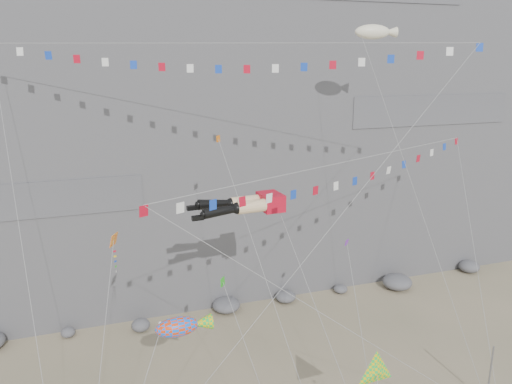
{
  "coord_description": "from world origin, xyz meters",
  "views": [
    {
      "loc": [
        -10.91,
        -24.12,
        23.03
      ],
      "look_at": [
        0.25,
        9.0,
        13.65
      ],
      "focal_mm": 35.0,
      "sensor_mm": 36.0,
      "label": 1
    }
  ],
  "objects": [
    {
      "name": "anchor_pole_right",
      "position": [
        13.6,
        -1.24,
        2.2
      ],
      "size": [
        0.12,
        0.12,
        4.4
      ],
      "primitive_type": "cylinder",
      "color": "gray",
      "rests_on": "ground"
    },
    {
      "name": "cliff",
      "position": [
        0.0,
        32.0,
        25.0
      ],
      "size": [
        80.0,
        28.0,
        50.0
      ],
      "primitive_type": "cube",
      "color": "slate",
      "rests_on": "ground"
    },
    {
      "name": "flag_banner_upper",
      "position": [
        -1.46,
        8.85,
        23.97
      ],
      "size": [
        30.39,
        18.12,
        29.56
      ],
      "color": "red",
      "rests_on": "ground"
    },
    {
      "name": "small_kite_c",
      "position": [
        -3.76,
        3.4,
        9.47
      ],
      "size": [
        2.5,
        11.64,
        14.63
      ],
      "color": "green",
      "rests_on": "ground"
    },
    {
      "name": "harlequin_kite",
      "position": [
        -10.05,
        4.7,
        12.61
      ],
      "size": [
        3.87,
        10.61,
        16.22
      ],
      "color": "red",
      "rests_on": "ground"
    },
    {
      "name": "small_kite_a",
      "position": [
        -2.34,
        8.8,
        17.07
      ],
      "size": [
        3.14,
        15.73,
        23.35
      ],
      "color": "orange",
      "rests_on": "ground"
    },
    {
      "name": "legs_kite",
      "position": [
        -1.35,
        6.23,
        13.61
      ],
      "size": [
        7.61,
        15.58,
        19.93
      ],
      "rotation": [
        0.0,
        0.0,
        0.08
      ],
      "color": "red",
      "rests_on": "ground"
    },
    {
      "name": "delta_kite",
      "position": [
        3.26,
        -3.25,
        6.03
      ],
      "size": [
        2.75,
        4.25,
        7.93
      ],
      "color": "yellow",
      "rests_on": "ground"
    },
    {
      "name": "fish_windsock",
      "position": [
        -7.25,
        0.23,
        8.89
      ],
      "size": [
        7.47,
        6.1,
        11.8
      ],
      "color": "#EB3A0C",
      "rests_on": "ground"
    },
    {
      "name": "blimp_windsock",
      "position": [
        10.22,
        10.75,
        24.91
      ],
      "size": [
        5.41,
        13.14,
        27.94
      ],
      "color": "#FAF1CE",
      "rests_on": "ground"
    },
    {
      "name": "small_kite_b",
      "position": [
        5.9,
        5.31,
        9.98
      ],
      "size": [
        4.08,
        12.69,
        16.23
      ],
      "color": "purple",
      "rests_on": "ground"
    },
    {
      "name": "flag_banner_lower",
      "position": [
        4.87,
        4.16,
        16.52
      ],
      "size": [
        27.39,
        13.37,
        19.82
      ],
      "color": "red",
      "rests_on": "ground"
    },
    {
      "name": "talus_boulders",
      "position": [
        0.0,
        17.0,
        0.6
      ],
      "size": [
        60.0,
        3.0,
        1.2
      ],
      "primitive_type": null,
      "color": "slate",
      "rests_on": "ground"
    }
  ]
}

